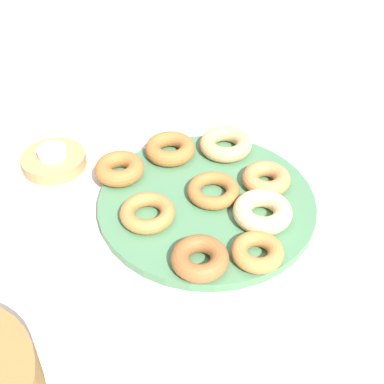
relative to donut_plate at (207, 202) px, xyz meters
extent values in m
plane|color=beige|center=(0.00, 0.00, -0.01)|extent=(2.40, 2.40, 0.00)
cylinder|color=#4C7F56|center=(0.00, 0.00, 0.00)|extent=(0.36, 0.36, 0.02)
torus|color=#EABC84|center=(-0.09, -0.04, 0.02)|extent=(0.13, 0.13, 0.03)
torus|color=#AD6B33|center=(0.00, -0.01, 0.02)|extent=(0.11, 0.11, 0.02)
torus|color=#BC7A3D|center=(-0.14, 0.02, 0.02)|extent=(0.09, 0.09, 0.02)
torus|color=#BC7A3D|center=(0.02, 0.10, 0.02)|extent=(0.12, 0.12, 0.02)
torus|color=tan|center=(0.09, -0.11, 0.02)|extent=(0.13, 0.13, 0.03)
torus|color=#AD6B33|center=(0.13, -0.02, 0.02)|extent=(0.11, 0.11, 0.03)
torus|color=#C6844C|center=(-0.03, -0.10, 0.02)|extent=(0.09, 0.09, 0.03)
torus|color=#AD6B33|center=(0.14, 0.08, 0.02)|extent=(0.11, 0.11, 0.03)
torus|color=#995B2D|center=(-0.11, 0.09, 0.02)|extent=(0.09, 0.09, 0.03)
cylinder|color=tan|center=(0.25, 0.16, 0.00)|extent=(0.12, 0.12, 0.02)
cylinder|color=silver|center=(0.25, 0.16, 0.02)|extent=(0.05, 0.05, 0.02)
camera|label=1|loc=(-0.49, 0.38, 0.57)|focal=47.37mm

